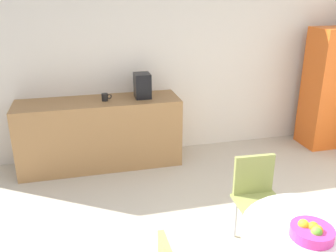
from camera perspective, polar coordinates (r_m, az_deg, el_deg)
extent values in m
cube|color=silver|center=(5.06, -2.81, 10.05)|extent=(6.00, 0.10, 2.60)
cube|color=#9E7042|center=(4.88, -10.58, -1.13)|extent=(2.09, 0.60, 0.90)
cube|color=orange|center=(5.82, 23.80, 5.36)|extent=(0.60, 0.50, 1.74)
cylinder|color=white|center=(2.67, 22.72, -15.67)|extent=(1.03, 1.03, 0.03)
cylinder|color=silver|center=(3.49, 17.54, -15.86)|extent=(0.02, 0.02, 0.42)
cylinder|color=silver|center=(3.36, 12.61, -16.87)|extent=(0.02, 0.02, 0.42)
cylinder|color=silver|center=(3.71, 15.21, -13.15)|extent=(0.02, 0.02, 0.42)
cylinder|color=silver|center=(3.59, 10.56, -13.95)|extent=(0.02, 0.02, 0.42)
cube|color=#8C934C|center=(3.41, 14.31, -11.83)|extent=(0.44, 0.44, 0.03)
cube|color=#8C934C|center=(3.46, 13.27, -7.38)|extent=(0.38, 0.06, 0.38)
cylinder|color=#D8338C|center=(2.60, 21.59, -15.23)|extent=(0.28, 0.28, 0.07)
sphere|color=orange|center=(2.56, 22.35, -14.88)|extent=(0.07, 0.07, 0.07)
sphere|color=#66B233|center=(2.54, 22.25, -15.12)|extent=(0.07, 0.07, 0.07)
sphere|color=orange|center=(2.58, 21.79, -14.48)|extent=(0.07, 0.07, 0.07)
sphere|color=yellow|center=(2.58, 20.45, -14.26)|extent=(0.07, 0.07, 0.07)
cylinder|color=black|center=(4.69, -9.88, 4.47)|extent=(0.08, 0.08, 0.09)
torus|color=black|center=(4.69, -9.17, 4.58)|extent=(0.06, 0.01, 0.06)
cube|color=black|center=(4.75, -4.04, 6.33)|extent=(0.20, 0.24, 0.32)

